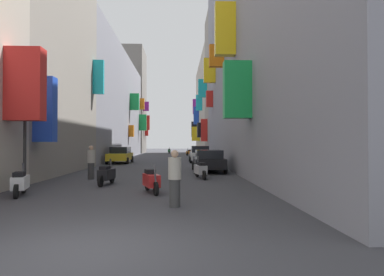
% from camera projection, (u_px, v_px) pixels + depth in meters
% --- Properties ---
extents(ground_plane, '(140.00, 140.00, 0.00)m').
position_uv_depth(ground_plane, '(164.00, 160.00, 35.53)').
color(ground_plane, '#38383D').
extents(building_left_mid_a, '(6.89, 11.56, 18.80)m').
position_uv_depth(building_left_mid_a, '(24.00, 21.00, 20.11)').
color(building_left_mid_a, gray).
rests_on(building_left_mid_a, ground).
extents(building_left_mid_b, '(7.21, 29.63, 13.13)m').
position_uv_depth(building_left_mid_b, '(102.00, 105.00, 40.66)').
color(building_left_mid_b, gray).
rests_on(building_left_mid_b, ground).
extents(building_left_far, '(7.05, 8.11, 19.41)m').
position_uv_depth(building_left_far, '(128.00, 101.00, 61.29)').
color(building_left_far, slate).
rests_on(building_left_far, ground).
extents(building_right_near, '(7.29, 31.97, 19.13)m').
position_uv_depth(building_right_near, '(273.00, 29.00, 21.98)').
color(building_right_near, gray).
rests_on(building_right_near, ground).
extents(building_right_mid_a, '(7.22, 5.42, 17.68)m').
position_uv_depth(building_right_mid_a, '(230.00, 87.00, 40.65)').
color(building_right_mid_a, gray).
rests_on(building_right_mid_a, ground).
extents(building_right_mid_b, '(7.32, 22.61, 15.40)m').
position_uv_depth(building_right_mid_b, '(217.00, 108.00, 54.64)').
color(building_right_mid_b, '#B2A899').
rests_on(building_right_mid_b, ground).
extents(parked_car_black, '(1.99, 4.47, 1.40)m').
position_uv_depth(parked_car_black, '(208.00, 160.00, 20.86)').
color(parked_car_black, black).
rests_on(parked_car_black, ground).
extents(parked_car_white, '(1.97, 3.96, 1.57)m').
position_uv_depth(parked_car_white, '(200.00, 154.00, 30.75)').
color(parked_car_white, white).
rests_on(parked_car_white, ground).
extents(parked_car_yellow, '(1.93, 4.31, 1.49)m').
position_uv_depth(parked_car_yellow, '(120.00, 155.00, 29.69)').
color(parked_car_yellow, gold).
rests_on(parked_car_yellow, ground).
extents(scooter_red, '(0.76, 1.78, 1.13)m').
position_uv_depth(scooter_red, '(151.00, 180.00, 12.08)').
color(scooter_red, red).
rests_on(scooter_red, ground).
extents(scooter_white, '(0.69, 1.73, 1.13)m').
position_uv_depth(scooter_white, '(20.00, 183.00, 11.36)').
color(scooter_white, silver).
rests_on(scooter_white, ground).
extents(scooter_silver, '(0.65, 1.98, 1.13)m').
position_uv_depth(scooter_silver, '(201.00, 170.00, 16.90)').
color(scooter_silver, '#ADADB2').
rests_on(scooter_silver, ground).
extents(scooter_green, '(0.44, 1.94, 1.13)m').
position_uv_depth(scooter_green, '(169.00, 151.00, 56.38)').
color(scooter_green, '#287F3D').
rests_on(scooter_green, ground).
extents(scooter_orange, '(0.82, 1.76, 1.13)m').
position_uv_depth(scooter_orange, '(189.00, 152.00, 47.52)').
color(scooter_orange, orange).
rests_on(scooter_orange, ground).
extents(scooter_black, '(0.58, 1.95, 1.13)m').
position_uv_depth(scooter_black, '(106.00, 174.00, 14.35)').
color(scooter_black, black).
rests_on(scooter_black, ground).
extents(pedestrian_crossing, '(0.53, 0.53, 1.64)m').
position_uv_depth(pedestrian_crossing, '(175.00, 179.00, 9.40)').
color(pedestrian_crossing, '#393939').
rests_on(pedestrian_crossing, ground).
extents(pedestrian_near_left, '(0.48, 0.48, 1.72)m').
position_uv_depth(pedestrian_near_left, '(91.00, 162.00, 16.56)').
color(pedestrian_near_left, '#383838').
rests_on(pedestrian_near_left, ground).
extents(traffic_light_near_corner, '(0.26, 0.34, 4.34)m').
position_uv_depth(traffic_light_near_corner, '(25.00, 116.00, 13.19)').
color(traffic_light_near_corner, '#2D2D2D').
rests_on(traffic_light_near_corner, ground).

